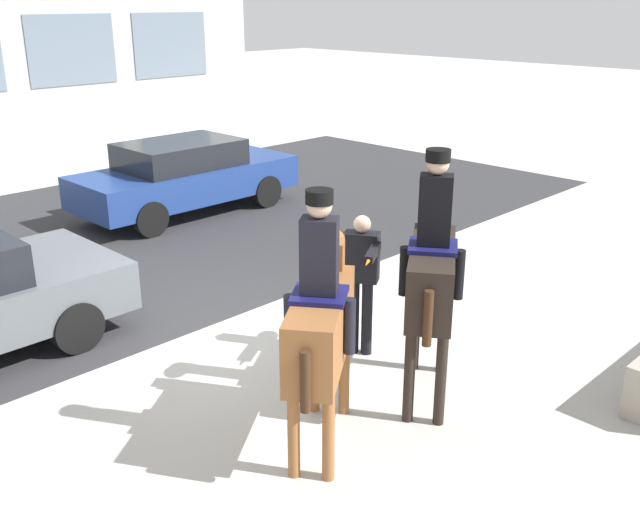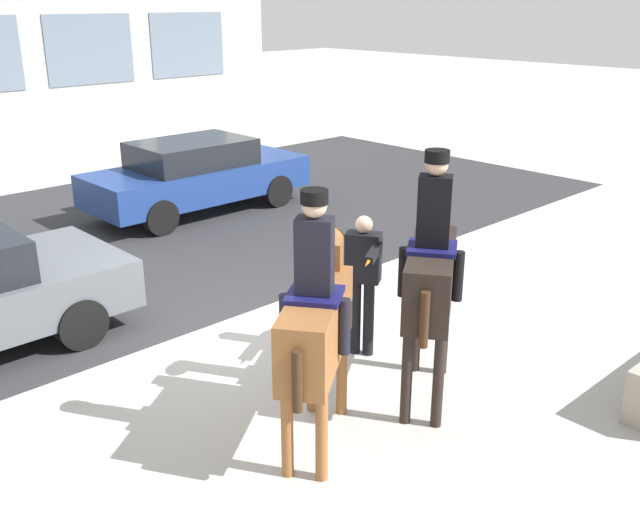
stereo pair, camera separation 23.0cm
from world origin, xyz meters
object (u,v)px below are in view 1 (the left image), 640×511
object	(u,v)px
pedestrian_bystander	(362,274)
mounted_horse_lead	(321,319)
mounted_horse_companion	(432,270)
street_car_far_lane	(185,175)

from	to	relation	value
pedestrian_bystander	mounted_horse_lead	bearing A→B (deg)	-0.36
mounted_horse_companion	pedestrian_bystander	distance (m)	1.19
mounted_horse_lead	pedestrian_bystander	bearing A→B (deg)	-5.75
mounted_horse_lead	pedestrian_bystander	size ratio (longest dim) A/B	1.46
mounted_horse_companion	pedestrian_bystander	xyz separation A→B (m)	(0.19, 1.11, -0.40)
mounted_horse_lead	mounted_horse_companion	distance (m)	1.44
pedestrian_bystander	mounted_horse_companion	bearing A→B (deg)	50.09
pedestrian_bystander	street_car_far_lane	bearing A→B (deg)	-138.05
pedestrian_bystander	street_car_far_lane	world-z (taller)	pedestrian_bystander
mounted_horse_companion	pedestrian_bystander	size ratio (longest dim) A/B	1.56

